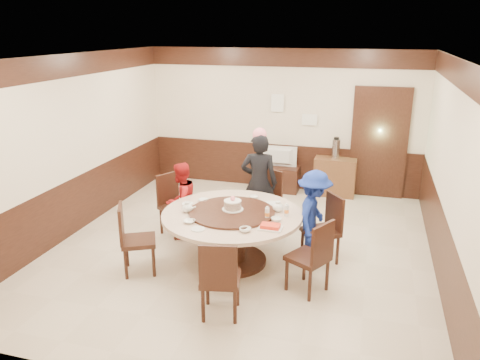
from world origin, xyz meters
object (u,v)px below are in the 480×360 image
(television, at_px, (278,157))
(side_cabinet, at_px, (335,177))
(banquet_table, at_px, (232,227))
(person_standing, at_px, (259,183))
(tv_stand, at_px, (278,178))
(shrimp_platter, at_px, (270,227))
(thermos, at_px, (336,149))
(birthday_cake, at_px, (233,205))
(person_red, at_px, (181,201))
(person_blue, at_px, (314,216))

(television, bearing_deg, side_cabinet, -178.62)
(banquet_table, height_order, television, television)
(person_standing, height_order, television, person_standing)
(tv_stand, distance_m, side_cabinet, 1.14)
(shrimp_platter, bearing_deg, thermos, 82.36)
(birthday_cake, bearing_deg, side_cabinet, 70.63)
(person_red, height_order, side_cabinet, person_red)
(side_cabinet, height_order, thermos, thermos)
(person_blue, xyz_separation_m, birthday_cake, (-1.07, -0.36, 0.19))
(shrimp_platter, relative_size, tv_stand, 0.35)
(banquet_table, height_order, thermos, thermos)
(shrimp_platter, height_order, tv_stand, shrimp_platter)
(shrimp_platter, distance_m, tv_stand, 3.69)
(banquet_table, relative_size, shrimp_platter, 6.43)
(thermos, bearing_deg, tv_stand, -178.47)
(birthday_cake, height_order, shrimp_platter, birthday_cake)
(tv_stand, xyz_separation_m, thermos, (1.12, 0.03, 0.69))
(banquet_table, distance_m, tv_stand, 3.23)
(thermos, bearing_deg, side_cabinet, 0.00)
(person_blue, relative_size, birthday_cake, 4.46)
(banquet_table, bearing_deg, tv_stand, 90.16)
(shrimp_platter, bearing_deg, person_blue, 60.58)
(shrimp_platter, relative_size, side_cabinet, 0.38)
(banquet_table, distance_m, person_standing, 1.22)
(television, bearing_deg, person_red, 69.01)
(banquet_table, relative_size, birthday_cake, 6.52)
(birthday_cake, distance_m, thermos, 3.39)
(shrimp_platter, bearing_deg, birthday_cake, 145.58)
(person_standing, relative_size, tv_stand, 1.90)
(banquet_table, height_order, tv_stand, banquet_table)
(person_red, bearing_deg, shrimp_platter, 78.53)
(shrimp_platter, bearing_deg, tv_stand, 99.97)
(person_blue, bearing_deg, birthday_cake, 113.03)
(person_blue, xyz_separation_m, tv_stand, (-1.08, 2.81, -0.41))
(side_cabinet, bearing_deg, person_standing, -116.59)
(person_blue, xyz_separation_m, shrimp_platter, (-0.45, -0.79, 0.12))
(birthday_cake, distance_m, side_cabinet, 3.42)
(tv_stand, bearing_deg, person_blue, -68.96)
(banquet_table, xyz_separation_m, shrimp_platter, (0.62, -0.38, 0.24))
(tv_stand, bearing_deg, banquet_table, -89.84)
(birthday_cake, height_order, television, birthday_cake)
(television, relative_size, thermos, 1.88)
(person_blue, height_order, side_cabinet, person_blue)
(banquet_table, height_order, person_standing, person_standing)
(person_blue, relative_size, thermos, 3.47)
(shrimp_platter, bearing_deg, person_standing, 108.80)
(television, xyz_separation_m, thermos, (1.12, 0.03, 0.23))
(banquet_table, height_order, side_cabinet, banquet_table)
(person_blue, distance_m, birthday_cake, 1.15)
(television, height_order, side_cabinet, television)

